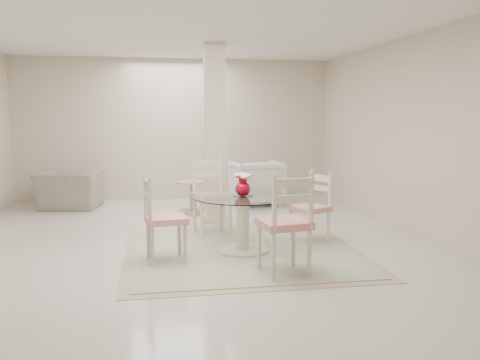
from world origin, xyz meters
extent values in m
plane|color=beige|center=(0.00, 0.00, 0.00)|extent=(7.00, 7.00, 0.00)
cube|color=beige|center=(0.00, 3.50, 1.35)|extent=(6.00, 0.02, 2.70)
cube|color=beige|center=(0.00, -3.50, 1.35)|extent=(6.00, 0.02, 2.70)
cube|color=beige|center=(3.00, 0.00, 1.35)|extent=(0.02, 7.00, 2.70)
cube|color=white|center=(0.00, 0.00, 2.70)|extent=(6.00, 7.00, 0.02)
cube|color=beige|center=(0.50, 1.30, 1.35)|extent=(0.30, 0.30, 2.70)
cube|color=tan|center=(0.61, -0.55, 0.00)|extent=(2.79, 2.79, 0.01)
cube|color=beige|center=(0.61, -0.55, 0.01)|extent=(2.56, 2.56, 0.01)
cylinder|color=beige|center=(0.61, -0.55, 0.02)|extent=(0.62, 0.62, 0.05)
cylinder|color=beige|center=(0.61, -0.55, 0.35)|extent=(0.15, 0.15, 0.64)
cylinder|color=beige|center=(0.61, -0.55, 0.66)|extent=(0.25, 0.25, 0.03)
cylinder|color=white|center=(0.61, -0.55, 0.68)|extent=(1.18, 1.18, 0.01)
ellipsoid|color=#AC051B|center=(0.61, -0.55, 0.77)|extent=(0.18, 0.18, 0.18)
cylinder|color=#AC051B|center=(0.61, -0.55, 0.88)|extent=(0.10, 0.10, 0.05)
cylinder|color=#AC051B|center=(0.61, -0.55, 0.91)|extent=(0.16, 0.16, 0.02)
ellipsoid|color=white|center=(0.61, -0.55, 0.94)|extent=(0.11, 0.11, 0.05)
ellipsoid|color=white|center=(0.66, -0.53, 0.92)|extent=(0.11, 0.11, 0.05)
ellipsoid|color=white|center=(0.56, -0.52, 0.93)|extent=(0.11, 0.11, 0.05)
ellipsoid|color=white|center=(0.62, -0.60, 0.92)|extent=(0.11, 0.11, 0.05)
cylinder|color=#F6E6CA|center=(1.30, -0.21, 0.21)|extent=(0.04, 0.04, 0.43)
cylinder|color=#F6E6CA|center=(1.44, -0.51, 0.21)|extent=(0.04, 0.04, 0.43)
cylinder|color=#F6E6CA|center=(1.60, -0.06, 0.21)|extent=(0.04, 0.04, 0.43)
cylinder|color=#F6E6CA|center=(1.74, -0.36, 0.21)|extent=(0.04, 0.04, 0.43)
cube|color=red|center=(1.52, -0.28, 0.46)|extent=(0.55, 0.55, 0.06)
cube|color=#F6E6CA|center=(1.69, -0.20, 0.77)|extent=(0.20, 0.35, 0.50)
cylinder|color=#F1E3C6|center=(0.19, 0.14, 0.25)|extent=(0.05, 0.05, 0.49)
cylinder|color=#F1E3C6|center=(0.57, 0.21, 0.25)|extent=(0.05, 0.05, 0.49)
cylinder|color=#F1E3C6|center=(0.12, 0.53, 0.25)|extent=(0.05, 0.05, 0.49)
cylinder|color=#F1E3C6|center=(0.50, 0.59, 0.25)|extent=(0.05, 0.05, 0.49)
cube|color=#B32013|center=(0.34, 0.37, 0.53)|extent=(0.54, 0.54, 0.08)
cube|color=#F1E3C6|center=(0.31, 0.58, 0.89)|extent=(0.43, 0.12, 0.58)
cylinder|color=beige|center=(-0.10, -0.96, 0.23)|extent=(0.04, 0.04, 0.46)
cylinder|color=beige|center=(-0.15, -0.61, 0.23)|extent=(0.04, 0.04, 0.46)
cylinder|color=beige|center=(-0.46, -1.01, 0.23)|extent=(0.04, 0.04, 0.46)
cylinder|color=beige|center=(-0.50, -0.66, 0.23)|extent=(0.04, 0.04, 0.46)
cube|color=red|center=(-0.30, -0.81, 0.49)|extent=(0.49, 0.49, 0.07)
cube|color=beige|center=(-0.50, -0.84, 0.82)|extent=(0.09, 0.40, 0.53)
cylinder|color=beige|center=(1.04, -1.24, 0.25)|extent=(0.05, 0.05, 0.50)
cylinder|color=beige|center=(0.65, -1.29, 0.25)|extent=(0.05, 0.05, 0.50)
cylinder|color=beige|center=(1.10, -1.62, 0.25)|extent=(0.05, 0.05, 0.50)
cylinder|color=beige|center=(0.71, -1.68, 0.25)|extent=(0.05, 0.05, 0.50)
cube|color=red|center=(0.87, -1.46, 0.54)|extent=(0.54, 0.54, 0.08)
cube|color=beige|center=(0.91, -1.67, 0.90)|extent=(0.44, 0.11, 0.59)
imported|color=gray|center=(-1.89, 2.79, 0.33)|extent=(1.14, 1.04, 0.65)
imported|color=silver|center=(1.43, 2.65, 0.40)|extent=(0.93, 0.96, 0.81)
cylinder|color=tan|center=(0.19, 2.03, 0.02)|extent=(0.49, 0.49, 0.04)
cylinder|color=tan|center=(0.19, 2.03, 0.27)|extent=(0.07, 0.07, 0.47)
cylinder|color=tan|center=(0.19, 2.03, 0.52)|extent=(0.51, 0.51, 0.03)
camera|label=1|loc=(-0.43, -6.39, 1.65)|focal=38.00mm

